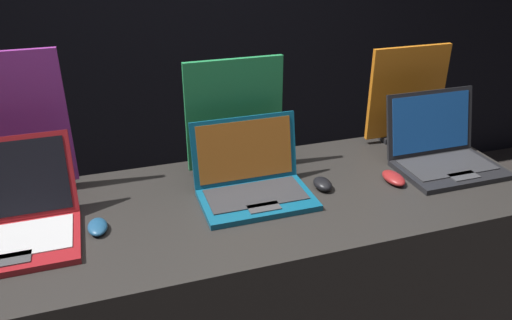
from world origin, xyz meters
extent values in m
cube|color=#282623|center=(0.00, 0.37, 0.48)|extent=(2.01, 0.73, 0.96)
cube|color=maroon|center=(-0.78, 0.31, 0.97)|extent=(0.37, 0.27, 0.02)
cube|color=#B7B7B7|center=(-0.78, 0.33, 0.98)|extent=(0.32, 0.19, 0.00)
cube|color=#3F3F42|center=(-0.78, 0.23, 0.98)|extent=(0.10, 0.06, 0.00)
cube|color=maroon|center=(-0.78, 0.48, 1.10)|extent=(0.37, 0.10, 0.26)
cube|color=black|center=(-0.78, 0.48, 1.11)|extent=(0.33, 0.08, 0.22)
ellipsoid|color=navy|center=(-0.54, 0.33, 0.97)|extent=(0.06, 0.10, 0.03)
cube|color=black|center=(-0.78, 0.67, 0.97)|extent=(0.20, 0.07, 0.02)
cube|color=purple|center=(-0.78, 0.67, 1.22)|extent=(0.37, 0.02, 0.48)
cube|color=#0F5170|center=(-0.01, 0.34, 0.97)|extent=(0.38, 0.24, 0.02)
cube|color=#2D2D30|center=(-0.01, 0.36, 0.98)|extent=(0.34, 0.17, 0.00)
cube|color=#3F3F42|center=(-0.01, 0.27, 0.98)|extent=(0.11, 0.05, 0.00)
cube|color=#0F5170|center=(-0.01, 0.48, 1.09)|extent=(0.38, 0.06, 0.24)
cube|color=#A5591E|center=(-0.01, 0.48, 1.10)|extent=(0.35, 0.05, 0.21)
ellipsoid|color=black|center=(0.24, 0.36, 0.98)|extent=(0.06, 0.09, 0.04)
cube|color=black|center=(-0.01, 0.61, 0.97)|extent=(0.20, 0.07, 0.02)
cube|color=#268C4C|center=(-0.01, 0.61, 1.19)|extent=(0.37, 0.02, 0.41)
cube|color=black|center=(0.76, 0.32, 0.97)|extent=(0.39, 0.26, 0.02)
cube|color=#2D2D30|center=(0.76, 0.34, 0.98)|extent=(0.34, 0.18, 0.00)
cube|color=#3F3F42|center=(0.76, 0.25, 0.98)|extent=(0.11, 0.06, 0.00)
cube|color=black|center=(0.76, 0.48, 1.10)|extent=(0.39, 0.07, 0.25)
cube|color=#194C99|center=(0.76, 0.48, 1.10)|extent=(0.35, 0.06, 0.22)
ellipsoid|color=maroon|center=(0.51, 0.32, 0.97)|extent=(0.07, 0.12, 0.03)
cube|color=black|center=(0.76, 0.66, 0.97)|extent=(0.20, 0.07, 0.02)
cube|color=orange|center=(0.76, 0.66, 1.17)|extent=(0.36, 0.02, 0.39)
camera|label=1|loc=(-0.47, -1.06, 1.84)|focal=35.00mm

